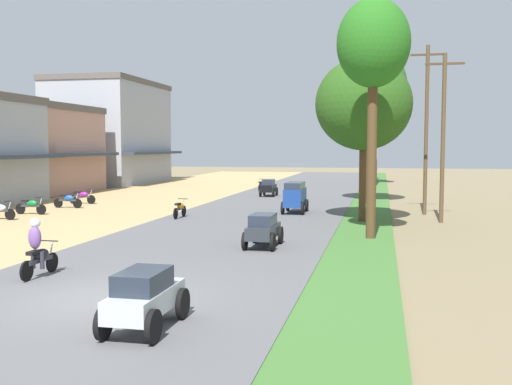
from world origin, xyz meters
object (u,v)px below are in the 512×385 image
Objects in this scene: streetlamp_near at (376,133)px; utility_pole_far at (426,127)px; parked_motorbike_sixth at (68,200)px; utility_pole_near at (443,135)px; car_hatchback_black at (269,187)px; car_sedan_charcoal at (263,229)px; median_tree_fourth at (376,105)px; median_tree_nearest at (373,47)px; motorbike_ahead_second at (180,208)px; streetlamp_mid at (377,139)px; median_tree_second at (364,104)px; parked_motorbike_fifth at (31,205)px; car_sedan_silver at (145,296)px; motorbike_ahead_third at (261,185)px; median_tree_third at (370,86)px; car_van_blue at (295,196)px; motorbike_foreground_rider at (38,249)px; parked_motorbike_seventh at (83,196)px.

streetlamp_near is 0.94× the size of utility_pole_far.
streetlamp_near is (17.47, 23.41, 4.35)m from parked_motorbike_sixth.
car_hatchback_black is at bearing 131.35° from utility_pole_near.
median_tree_fourth is at bearing 84.77° from car_sedan_charcoal.
motorbike_ahead_second is (-9.57, 4.62, -6.95)m from median_tree_nearest.
median_tree_second is at bearing -90.52° from streetlamp_mid.
streetlamp_near is 3.75× the size of car_sedan_charcoal.
car_sedan_silver reaches higher than parked_motorbike_fifth.
streetlamp_mid is at bearing 89.05° from median_tree_fourth.
car_sedan_silver is at bearing -107.06° from utility_pole_far.
median_tree_second is 4.36× the size of motorbike_ahead_third.
median_tree_nearest is at bearing -88.39° from median_tree_third.
car_van_blue is at bearing 90.18° from car_sedan_silver.
motorbike_ahead_third is at bearing 98.04° from car_sedan_silver.
car_sedan_silver is at bearing -94.62° from median_tree_fourth.
median_tree_nearest reaches higher than car_sedan_charcoal.
median_tree_fourth is at bearing 72.71° from motorbike_ahead_second.
parked_motorbike_fifth is 18.13m from median_tree_second.
parked_motorbike_fifth is 40.53m from streetlamp_mid.
streetlamp_near is (-0.19, 31.29, -2.62)m from median_tree_nearest.
median_tree_second is at bearing -90.71° from streetlamp_near.
motorbike_ahead_second is at bearing 107.31° from car_sedan_silver.
parked_motorbike_sixth is at bearing 141.91° from car_sedan_charcoal.
car_hatchback_black is at bearing 87.48° from motorbike_foreground_rider.
median_tree_second is 3.47× the size of car_sedan_charcoal.
median_tree_nearest is 10.09m from utility_pole_far.
median_tree_third is 16.64m from streetlamp_near.
streetlamp_near reaches higher than streetlamp_mid.
car_hatchback_black is at bearing 108.43° from car_van_blue.
median_tree_second is at bearing -128.25° from utility_pole_far.
median_tree_second is at bearing -90.55° from median_tree_third.
car_sedan_silver is at bearing -92.30° from car_sedan_charcoal.
car_sedan_silver is (-3.93, -53.61, -3.70)m from streetlamp_mid.
utility_pole_far is at bearing -60.79° from median_tree_third.
motorbike_ahead_third is at bearing 115.78° from median_tree_second.
motorbike_ahead_third is (-0.40, 32.43, -0.28)m from motorbike_foreground_rider.
streetlamp_near is at bearing -88.09° from median_tree_fourth.
streetlamp_near reaches higher than utility_pole_near.
parked_motorbike_seventh is 0.21× the size of streetlamp_near.
streetlamp_mid is at bearing 89.49° from median_tree_third.
streetlamp_near is at bearing 84.92° from car_sedan_silver.
motorbike_ahead_third is at bearing -117.42° from streetlamp_mid.
median_tree_nearest is at bearing -106.09° from utility_pole_far.
median_tree_nearest reaches higher than parked_motorbike_seventh.
utility_pole_far is 23.54m from car_sedan_silver.
utility_pole_far is 4.00× the size of car_sedan_silver.
parked_motorbike_seventh is 0.80× the size of car_sedan_charcoal.
parked_motorbike_fifth is 19.70m from median_tree_nearest.
car_sedan_charcoal is at bearing -95.88° from streetlamp_near.
streetlamp_near reaches higher than car_sedan_silver.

